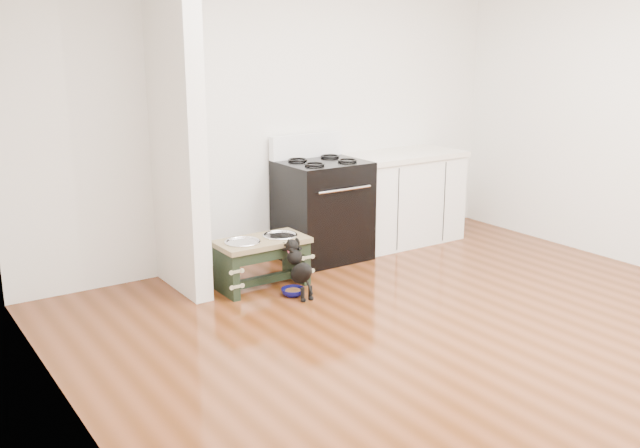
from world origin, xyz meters
The scene contains 8 objects.
ground centered at (0.00, 0.00, 0.00)m, with size 5.00×5.00×0.00m, color #4A230D.
room_shell centered at (0.00, 0.00, 1.62)m, with size 5.00×5.00×5.00m.
partition_wall centered at (-1.18, 2.10, 1.35)m, with size 0.15×0.80×2.70m, color silver.
oven_range centered at (0.25, 2.16, 0.48)m, with size 0.76×0.69×1.14m.
cabinet_run centered at (1.23, 2.18, 0.45)m, with size 1.24×0.64×0.91m.
dog_feeder centered at (-0.62, 1.75, 0.30)m, with size 0.76×0.40×0.43m.
puppy centered at (-0.49, 1.40, 0.25)m, with size 0.13×0.39×0.46m.
floor_bowl centered at (-0.52, 1.44, 0.03)m, with size 0.24×0.24×0.06m.
Camera 1 is at (-3.36, -3.17, 2.03)m, focal length 40.00 mm.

